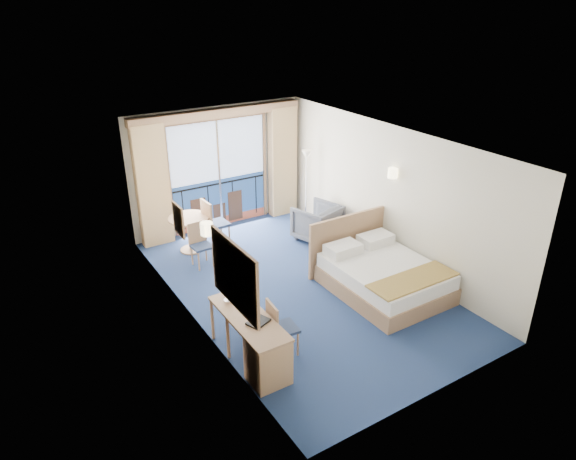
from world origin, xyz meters
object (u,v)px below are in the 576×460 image
Objects in this scene: desk_chair at (279,325)px; bed at (382,275)px; armchair at (317,222)px; round_table at (189,225)px; floor_lamp at (306,168)px; table_chair_b at (200,242)px; desk at (264,352)px; table_chair_a at (213,221)px; nightstand at (361,241)px.

bed is at bearing -70.73° from desk_chair.
desk_chair is at bearing 30.58° from armchair.
floor_lamp is at bearing -0.93° from round_table.
table_chair_b is (-0.06, -0.66, -0.07)m from round_table.
armchair reaches higher than round_table.
table_chair_b is at bearing 3.77° from desk_chair.
table_chair_b is at bearing -95.51° from round_table.
desk_chair reaches higher than round_table.
armchair is 2.59m from table_chair_b.
floor_lamp is 2.08× the size of round_table.
desk is 1.50× the size of table_chair_a.
desk_chair is (-3.01, -3.78, -0.80)m from floor_lamp.
table_chair_a reaches higher than table_chair_b.
desk reaches higher than nightstand.
floor_lamp is (-0.07, 1.90, 1.04)m from nightstand.
armchair is at bearing -108.83° from floor_lamp.
nightstand is at bearing -52.32° from desk_chair.
floor_lamp is at bearing -32.27° from desk_chair.
round_table is at bearing 124.86° from bed.
desk is at bearing 131.92° from desk_chair.
table_chair_a is (1.09, 4.04, 0.18)m from desk.
round_table is 0.79× the size of table_chair_a.
nightstand is 1.08m from armchair.
desk_chair is at bearing -166.96° from bed.
floor_lamp is at bearing 49.97° from desk.
armchair reaches higher than desk.
nightstand is 0.59× the size of desk_chair.
desk_chair is at bearing -148.55° from nightstand.
floor_lamp is 1.98× the size of table_chair_b.
floor_lamp reaches higher than desk_chair.
table_chair_a reaches higher than nightstand.
nightstand is 3.06m from table_chair_a.
table_chair_a is at bearing 142.40° from nightstand.
desk_chair is (0.42, 0.30, 0.09)m from desk.
table_chair_b is at bearing 156.27° from nightstand.
nightstand is 0.61× the size of armchair.
table_chair_b is at bearing 80.84° from desk.
round_table is (0.20, 3.83, 0.06)m from desk_chair.
floor_lamp is (0.30, 0.89, 0.91)m from armchair.
desk_chair is 0.85× the size of table_chair_a.
desk is (-3.50, -2.19, 0.14)m from nightstand.
desk is (-3.13, -3.20, 0.01)m from armchair.
bed is at bearing -152.67° from table_chair_a.
table_chair_b is (-0.53, -0.56, -0.10)m from table_chair_a.
armchair is at bearing 110.12° from nightstand.
floor_lamp is at bearing -91.11° from table_chair_a.
desk is 0.53m from desk_chair.
desk is at bearing -148.01° from nightstand.
round_table reaches higher than nightstand.
table_chair_b is at bearing -168.00° from floor_lamp.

